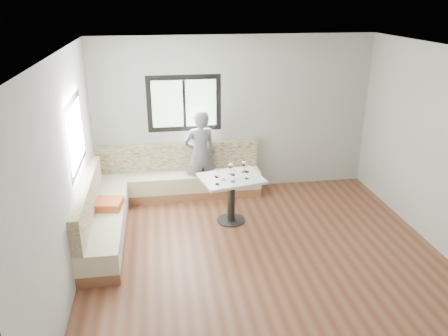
# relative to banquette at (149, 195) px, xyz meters

# --- Properties ---
(room) EXTENTS (5.01, 5.01, 2.81)m
(room) POSITION_rel_banquette_xyz_m (1.51, -1.55, 1.08)
(room) COLOR brown
(room) RESTS_ON ground
(banquette) EXTENTS (2.90, 2.80, 0.95)m
(banquette) POSITION_rel_banquette_xyz_m (0.00, 0.00, 0.00)
(banquette) COLOR brown
(banquette) RESTS_ON ground
(table) EXTENTS (1.06, 0.90, 0.77)m
(table) POSITION_rel_banquette_xyz_m (1.30, -0.47, 0.24)
(table) COLOR black
(table) RESTS_ON ground
(person) EXTENTS (0.64, 0.47, 1.60)m
(person) POSITION_rel_banquette_xyz_m (0.92, 0.53, 0.47)
(person) COLOR slate
(person) RESTS_ON ground
(olive_ramekin) EXTENTS (0.09, 0.09, 0.04)m
(olive_ramekin) POSITION_rel_banquette_xyz_m (1.14, -0.53, 0.45)
(olive_ramekin) COLOR white
(olive_ramekin) RESTS_ON table
(wine_glass_a) EXTENTS (0.09, 0.09, 0.20)m
(wine_glass_a) POSITION_rel_banquette_xyz_m (1.04, -0.70, 0.58)
(wine_glass_a) COLOR white
(wine_glass_a) RESTS_ON table
(wine_glass_b) EXTENTS (0.09, 0.09, 0.20)m
(wine_glass_b) POSITION_rel_banquette_xyz_m (1.30, -0.65, 0.58)
(wine_glass_b) COLOR white
(wine_glass_b) RESTS_ON table
(wine_glass_c) EXTENTS (0.09, 0.09, 0.20)m
(wine_glass_c) POSITION_rel_banquette_xyz_m (1.53, -0.57, 0.58)
(wine_glass_c) COLOR white
(wine_glass_c) RESTS_ON table
(wine_glass_d) EXTENTS (0.09, 0.09, 0.20)m
(wine_glass_d) POSITION_rel_banquette_xyz_m (1.31, -0.35, 0.58)
(wine_glass_d) COLOR white
(wine_glass_d) RESTS_ON table
(wine_glass_e) EXTENTS (0.09, 0.09, 0.20)m
(wine_glass_e) POSITION_rel_banquette_xyz_m (1.53, -0.29, 0.58)
(wine_glass_e) COLOR white
(wine_glass_e) RESTS_ON table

